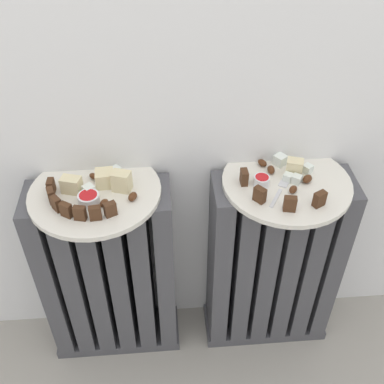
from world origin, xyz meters
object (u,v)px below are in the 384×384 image
(radiator_right, at_px, (272,265))
(jam_bowl_right, at_px, (262,180))
(radiator_left, at_px, (110,276))
(fork, at_px, (279,192))
(plate_left, at_px, (95,192))
(plate_right, at_px, (287,182))
(jam_bowl_left, at_px, (89,198))

(radiator_right, distance_m, jam_bowl_right, 0.32)
(radiator_left, xyz_separation_m, fork, (0.42, -0.04, 0.30))
(plate_left, distance_m, jam_bowl_right, 0.38)
(plate_left, distance_m, plate_right, 0.44)
(radiator_left, bearing_deg, jam_bowl_right, -1.66)
(jam_bowl_left, bearing_deg, plate_right, 5.00)
(plate_left, bearing_deg, jam_bowl_left, -102.09)
(radiator_left, relative_size, fork, 6.14)
(jam_bowl_right, distance_m, fork, 0.05)
(jam_bowl_left, height_order, fork, jam_bowl_left)
(plate_right, xyz_separation_m, jam_bowl_left, (-0.45, -0.04, 0.02))
(radiator_left, xyz_separation_m, jam_bowl_right, (0.38, -0.01, 0.31))
(plate_left, relative_size, jam_bowl_right, 8.16)
(jam_bowl_left, bearing_deg, jam_bowl_right, 4.18)
(plate_left, height_order, plate_right, same)
(radiator_left, xyz_separation_m, radiator_right, (0.44, 0.00, 0.00))
(plate_right, bearing_deg, jam_bowl_left, -175.00)
(plate_left, xyz_separation_m, jam_bowl_left, (-0.01, -0.04, 0.02))
(radiator_left, relative_size, jam_bowl_left, 11.89)
(radiator_left, height_order, plate_left, plate_left)
(radiator_right, bearing_deg, plate_right, -116.57)
(jam_bowl_left, distance_m, fork, 0.43)
(plate_right, bearing_deg, jam_bowl_right, -170.04)
(plate_right, xyz_separation_m, fork, (-0.03, -0.04, 0.01))
(radiator_left, bearing_deg, plate_right, -0.00)
(plate_left, distance_m, jam_bowl_left, 0.04)
(plate_right, height_order, jam_bowl_right, jam_bowl_right)
(jam_bowl_left, distance_m, jam_bowl_right, 0.39)
(fork, bearing_deg, jam_bowl_right, 141.14)
(radiator_left, distance_m, jam_bowl_right, 0.49)
(fork, bearing_deg, radiator_right, 56.13)
(radiator_left, distance_m, plate_right, 0.53)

